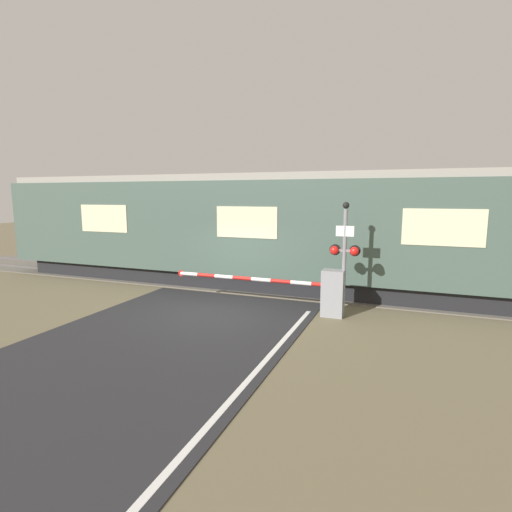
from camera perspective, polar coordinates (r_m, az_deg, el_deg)
ground_plane at (r=11.74m, az=-6.66°, el=-7.89°), size 80.00×80.00×0.00m
track_bed at (r=15.04m, az=0.01°, el=-4.02°), size 36.00×3.20×0.13m
train at (r=14.63m, az=0.95°, el=3.76°), size 21.42×3.12×4.06m
crossing_barrier at (r=11.34m, az=9.14°, el=-4.95°), size 5.25×0.44×1.30m
signal_post at (r=11.18m, az=12.52°, el=0.55°), size 0.84×0.26×3.16m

